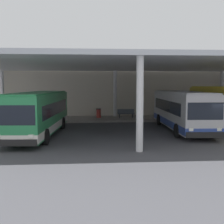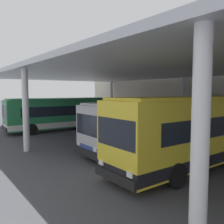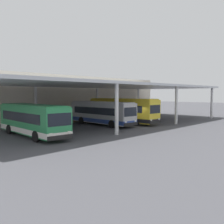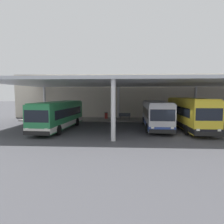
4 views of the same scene
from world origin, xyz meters
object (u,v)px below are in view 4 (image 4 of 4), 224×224
(bus_middle_bay, at_px, (189,113))
(bench_waiting, at_px, (125,116))
(trash_bin, at_px, (106,115))
(bus_second_bay, at_px, (156,114))
(bus_nearest_bay, at_px, (59,115))

(bus_middle_bay, height_order, bench_waiting, bus_middle_bay)
(trash_bin, bearing_deg, bus_second_bay, -49.32)
(bus_nearest_bay, relative_size, bus_middle_bay, 0.94)
(bus_nearest_bay, height_order, bus_second_bay, same)
(bus_nearest_bay, distance_m, bench_waiting, 11.67)
(bus_nearest_bay, height_order, trash_bin, bus_nearest_bay)
(bus_nearest_bay, distance_m, trash_bin, 10.33)
(bus_second_bay, bearing_deg, bus_nearest_bay, -172.11)
(bus_nearest_bay, height_order, bus_middle_bay, bus_middle_bay)
(bus_nearest_bay, relative_size, bus_second_bay, 1.01)
(bus_middle_bay, distance_m, bench_waiting, 10.86)
(bus_nearest_bay, bearing_deg, bus_middle_bay, 3.60)
(bus_nearest_bay, bearing_deg, bench_waiting, 49.76)
(bench_waiting, bearing_deg, bus_middle_bay, -47.42)
(bench_waiting, distance_m, trash_bin, 2.94)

